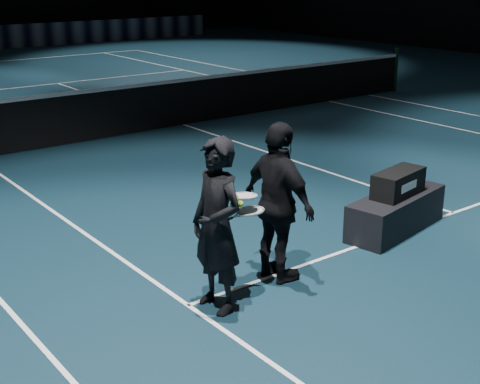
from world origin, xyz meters
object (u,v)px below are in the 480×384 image
object	(u,v)px
racket_lower	(251,211)
racket_upper	(244,196)
racket_bag	(398,183)
player_b	(279,203)
player_a	(217,226)
tennis_balls	(236,202)
player_bench	(396,213)

from	to	relation	value
racket_lower	racket_upper	bearing A→B (deg)	141.34
racket_bag	player_b	xyz separation A→B (m)	(-1.99, -0.14, 0.21)
player_b	racket_lower	world-z (taller)	player_b
player_a	player_b	distance (m)	0.85
racket_lower	tennis_balls	bearing A→B (deg)	178.53
player_bench	racket_upper	distance (m)	2.57
player_a	player_b	size ratio (longest dim) A/B	1.00
player_a	racket_upper	size ratio (longest dim) A/B	2.41
player_a	racket_upper	bearing A→B (deg)	100.99
player_bench	racket_bag	world-z (taller)	racket_bag
player_bench	player_b	xyz separation A→B (m)	(-1.99, -0.14, 0.59)
racket_bag	player_a	bearing A→B (deg)	174.61
player_b	tennis_balls	xyz separation A→B (m)	(-0.59, -0.08, 0.16)
racket_upper	racket_bag	bearing A→B (deg)	-8.63
player_a	player_b	bearing A→B (deg)	95.28
racket_bag	player_bench	bearing A→B (deg)	0.00
tennis_balls	racket_bag	bearing A→B (deg)	4.97
racket_lower	tennis_balls	world-z (taller)	tennis_balls
racket_lower	racket_upper	world-z (taller)	racket_upper
player_a	tennis_balls	size ratio (longest dim) A/B	13.67
racket_lower	racket_bag	bearing A→B (deg)	-3.77
racket_lower	racket_upper	size ratio (longest dim) A/B	1.00
tennis_balls	player_bench	bearing A→B (deg)	4.97
racket_bag	tennis_balls	world-z (taller)	tennis_balls
racket_bag	player_a	size ratio (longest dim) A/B	0.46
player_bench	racket_bag	xyz separation A→B (m)	(0.00, 0.00, 0.38)
player_a	tennis_balls	bearing A→B (deg)	96.40
racket_upper	racket_lower	bearing A→B (deg)	-42.66
racket_bag	player_a	xyz separation A→B (m)	(-2.83, -0.27, 0.21)
player_bench	racket_upper	size ratio (longest dim) A/B	2.23
player_bench	racket_lower	distance (m)	2.48
racket_bag	tennis_balls	distance (m)	2.62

